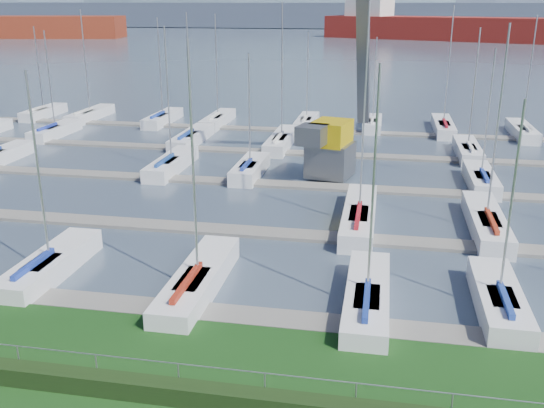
# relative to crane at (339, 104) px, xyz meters

# --- Properties ---
(water) EXTENTS (800.00, 540.00, 0.20)m
(water) POSITION_rel_crane_xyz_m (-1.91, 230.03, -5.73)
(water) COLOR #425061
(hedge) EXTENTS (80.00, 0.70, 0.70)m
(hedge) POSITION_rel_crane_xyz_m (-1.91, -30.37, -4.98)
(hedge) COLOR black
(hedge) RESTS_ON grass
(fence) EXTENTS (80.00, 0.04, 0.04)m
(fence) POSITION_rel_crane_xyz_m (-1.91, -29.97, -4.13)
(fence) COLOR #989BA0
(fence) RESTS_ON grass
(foothill) EXTENTS (900.00, 80.00, 12.00)m
(foothill) POSITION_rel_crane_xyz_m (-1.91, 300.03, 0.67)
(foothill) COLOR #404A5E
(foothill) RESTS_ON water
(docks) EXTENTS (90.00, 41.60, 0.25)m
(docks) POSITION_rel_crane_xyz_m (-1.91, -3.97, -5.55)
(docks) COLOR slate
(docks) RESTS_ON water
(crane) EXTENTS (5.02, 13.42, 22.35)m
(crane) POSITION_rel_crane_xyz_m (0.00, 0.00, 0.00)
(crane) COLOR slate
(crane) RESTS_ON water
(cargo_ship_mid) EXTENTS (94.85, 51.87, 21.50)m
(cargo_ship_mid) POSITION_rel_crane_xyz_m (22.53, 183.03, -1.74)
(cargo_ship_mid) COLOR maroon
(cargo_ship_mid) RESTS_ON water
(sailboat_fleet) EXTENTS (75.89, 49.93, 13.36)m
(sailboat_fleet) POSITION_rel_crane_xyz_m (-1.97, -0.34, 0.07)
(sailboat_fleet) COLOR silver
(sailboat_fleet) RESTS_ON water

